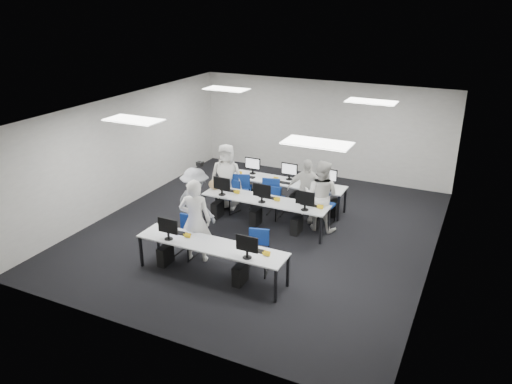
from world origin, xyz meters
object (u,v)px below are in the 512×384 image
at_px(chair_0, 186,244).
at_px(student_0, 195,221).
at_px(chair_3, 269,206).
at_px(desk_mid, 265,201).
at_px(student_1, 321,195).
at_px(chair_7, 323,212).
at_px(student_2, 226,177).
at_px(desk_front, 211,246).
at_px(student_3, 306,190).
at_px(chair_1, 257,260).
at_px(chair_6, 276,204).
at_px(chair_4, 310,214).
at_px(photographer, 196,204).
at_px(chair_5, 242,195).
at_px(chair_2, 230,202).

distance_m(chair_0, student_0, 0.71).
relative_size(chair_3, student_0, 0.53).
height_order(desk_mid, student_1, student_1).
bearing_deg(chair_3, chair_7, -4.68).
bearing_deg(student_2, desk_front, -83.41).
bearing_deg(student_3, student_1, -42.85).
height_order(chair_0, chair_7, chair_7).
bearing_deg(chair_7, student_1, -79.95).
distance_m(student_2, student_3, 2.21).
relative_size(chair_0, student_1, 0.52).
xyz_separation_m(chair_1, chair_7, (0.47, 2.85, 0.02)).
bearing_deg(desk_front, chair_6, 91.26).
distance_m(chair_1, student_3, 2.90).
xyz_separation_m(desk_mid, chair_7, (1.25, 0.79, -0.38)).
bearing_deg(chair_4, student_2, 166.99).
height_order(chair_3, chair_7, chair_3).
bearing_deg(chair_6, chair_0, -114.21).
distance_m(student_1, student_2, 2.70).
bearing_deg(student_3, photographer, -144.80).
height_order(desk_front, chair_6, chair_6).
height_order(chair_0, student_2, student_2).
bearing_deg(desk_front, student_2, 113.67).
distance_m(desk_mid, chair_3, 0.71).
bearing_deg(student_1, chair_6, -13.77).
xyz_separation_m(chair_7, photographer, (-2.43, -2.08, 0.57)).
distance_m(chair_5, student_1, 2.48).
xyz_separation_m(chair_6, photographer, (-1.10, -2.15, 0.62)).
xyz_separation_m(desk_mid, chair_2, (-1.23, 0.47, -0.42)).
height_order(chair_4, student_0, student_0).
height_order(desk_front, chair_7, chair_7).
distance_m(chair_1, photographer, 2.18).
height_order(chair_5, photographer, photographer).
height_order(desk_mid, chair_1, chair_1).
xyz_separation_m(desk_front, chair_3, (-0.14, 3.19, -0.37)).
distance_m(chair_0, student_2, 2.86).
relative_size(chair_4, student_3, 0.55).
distance_m(chair_1, student_2, 3.55).
distance_m(student_0, student_1, 3.25).
xyz_separation_m(desk_mid, photographer, (-1.18, -1.29, 0.20)).
height_order(student_2, student_3, student_2).
bearing_deg(student_3, desk_front, -114.39).
relative_size(student_2, student_3, 1.08).
distance_m(student_3, photographer, 2.85).
relative_size(chair_6, student_1, 0.46).
bearing_deg(desk_mid, chair_3, 103.66).
relative_size(desk_mid, chair_1, 3.51).
bearing_deg(student_1, chair_4, -15.70).
height_order(chair_3, student_2, student_2).
bearing_deg(chair_7, chair_3, -165.75).
distance_m(desk_front, chair_3, 3.21).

